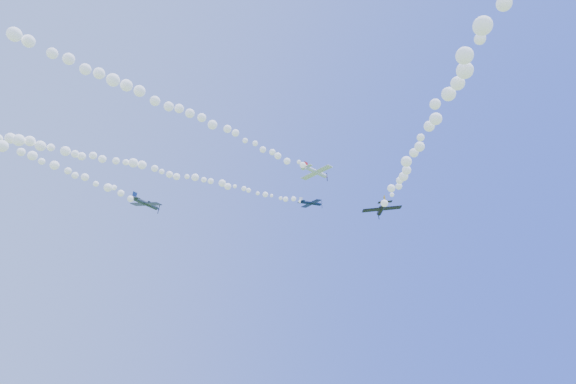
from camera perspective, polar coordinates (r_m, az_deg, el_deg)
plane_white at (r=110.10m, az=3.37°, el=2.39°), size 8.00×8.46×2.50m
smoke_trail_white at (r=86.35m, az=-16.20°, el=10.89°), size 80.72×12.16×3.30m
plane_navy at (r=120.76m, az=2.75°, el=-1.32°), size 7.03×7.41×1.87m
smoke_trail_navy at (r=106.98m, az=-13.83°, el=2.20°), size 67.50×12.52×2.76m
plane_grey at (r=95.54m, az=-16.49°, el=-1.31°), size 7.04×7.40×2.23m
plane_black at (r=80.64m, az=11.06°, el=-1.91°), size 5.95×5.62×2.01m
smoke_trail_black at (r=47.96m, az=20.79°, el=14.76°), size 45.60×59.14×2.61m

